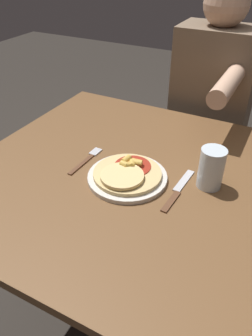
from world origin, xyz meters
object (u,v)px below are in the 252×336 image
at_px(pizza, 126,172).
at_px(drinking_glass, 211,168).
at_px(dining_table, 132,200).
at_px(fork, 87,159).
at_px(knife, 178,190).
at_px(person_diner, 210,107).
at_px(plate, 126,177).

relative_size(pizza, drinking_glass, 1.68).
height_order(dining_table, drinking_glass, drinking_glass).
height_order(dining_table, pizza, pizza).
height_order(fork, knife, same).
xyz_separation_m(fork, person_diner, (0.24, 0.68, -0.03)).
distance_m(fork, drinking_glass, 0.41).
xyz_separation_m(dining_table, pizza, (-0.00, -0.04, 0.14)).
distance_m(fork, person_diner, 0.72).
xyz_separation_m(dining_table, person_diner, (0.07, 0.68, 0.08)).
bearing_deg(dining_table, plate, -97.59).
distance_m(knife, drinking_glass, 0.12).
relative_size(fork, knife, 0.79).
bearing_deg(plate, dining_table, 82.41).
relative_size(dining_table, fork, 5.96).
bearing_deg(person_diner, drinking_glass, -75.32).
distance_m(dining_table, fork, 0.21).
height_order(knife, drinking_glass, drinking_glass).
relative_size(plate, drinking_glass, 1.96).
relative_size(fork, person_diner, 0.14).
distance_m(plate, person_diner, 0.72).
relative_size(plate, pizza, 1.17).
distance_m(pizza, drinking_glass, 0.26).
xyz_separation_m(plate, person_diner, (0.07, 0.71, -0.04)).
distance_m(dining_table, knife, 0.20).
relative_size(plate, person_diner, 0.20).
xyz_separation_m(knife, drinking_glass, (0.07, 0.07, 0.06)).
xyz_separation_m(drinking_glass, person_diner, (-0.16, 0.63, -0.09)).
bearing_deg(plate, drinking_glass, 19.93).
height_order(plate, pizza, pizza).
bearing_deg(pizza, plate, 87.76).
bearing_deg(person_diner, fork, -109.33).
relative_size(dining_table, plate, 4.23).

